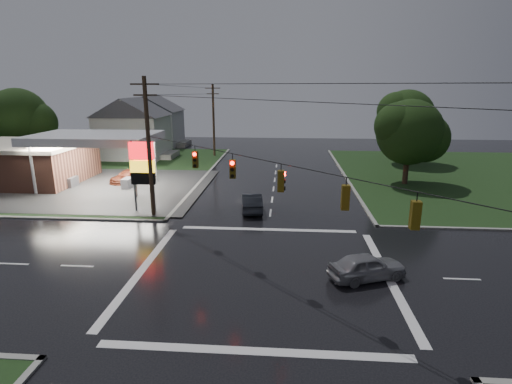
# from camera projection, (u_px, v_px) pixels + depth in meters

# --- Properties ---
(ground) EXTENTS (120.00, 120.00, 0.00)m
(ground) POSITION_uv_depth(u_px,v_px,m) (263.00, 272.00, 22.76)
(ground) COLOR black
(ground) RESTS_ON ground
(grass_nw) EXTENTS (36.00, 36.00, 0.08)m
(grass_nw) POSITION_uv_depth(u_px,v_px,m) (67.00, 170.00, 49.66)
(grass_nw) COLOR #1B3216
(grass_nw) RESTS_ON ground
(grass_ne) EXTENTS (36.00, 36.00, 0.08)m
(grass_ne) POSITION_uv_depth(u_px,v_px,m) (501.00, 177.00, 45.91)
(grass_ne) COLOR #1B3216
(grass_ne) RESTS_ON ground
(gas_station) EXTENTS (26.20, 18.00, 5.60)m
(gas_station) POSITION_uv_depth(u_px,v_px,m) (36.00, 160.00, 42.91)
(gas_station) COLOR #2D2D2D
(gas_station) RESTS_ON ground
(pylon_sign) EXTENTS (2.00, 0.35, 6.00)m
(pylon_sign) POSITION_uv_depth(u_px,v_px,m) (142.00, 165.00, 32.58)
(pylon_sign) COLOR #59595E
(pylon_sign) RESTS_ON ground
(utility_pole_nw) EXTENTS (2.20, 0.32, 11.00)m
(utility_pole_nw) POSITION_uv_depth(u_px,v_px,m) (149.00, 146.00, 31.10)
(utility_pole_nw) COLOR #382619
(utility_pole_nw) RESTS_ON ground
(utility_pole_n) EXTENTS (2.20, 0.32, 10.50)m
(utility_pole_n) POSITION_uv_depth(u_px,v_px,m) (214.00, 119.00, 58.62)
(utility_pole_n) COLOR #382619
(utility_pole_n) RESTS_ON ground
(traffic_signals) EXTENTS (26.87, 26.87, 1.47)m
(traffic_signals) POSITION_uv_depth(u_px,v_px,m) (264.00, 161.00, 21.05)
(traffic_signals) COLOR black
(traffic_signals) RESTS_ON ground
(house_near) EXTENTS (11.05, 8.48, 8.60)m
(house_near) POSITION_uv_depth(u_px,v_px,m) (133.00, 127.00, 57.79)
(house_near) COLOR silver
(house_near) RESTS_ON ground
(house_far) EXTENTS (11.05, 8.48, 8.60)m
(house_far) POSITION_uv_depth(u_px,v_px,m) (153.00, 120.00, 69.42)
(house_far) COLOR silver
(house_far) RESTS_ON ground
(tree_nw_behind) EXTENTS (8.93, 7.60, 10.00)m
(tree_nw_behind) POSITION_uv_depth(u_px,v_px,m) (20.00, 118.00, 52.47)
(tree_nw_behind) COLOR black
(tree_nw_behind) RESTS_ON ground
(tree_ne_near) EXTENTS (7.99, 6.80, 8.98)m
(tree_ne_near) POSITION_uv_depth(u_px,v_px,m) (411.00, 132.00, 41.48)
(tree_ne_near) COLOR black
(tree_ne_near) RESTS_ON ground
(tree_ne_far) EXTENTS (8.46, 7.20, 9.80)m
(tree_ne_far) POSITION_uv_depth(u_px,v_px,m) (407.00, 118.00, 52.65)
(tree_ne_far) COLOR black
(tree_ne_far) RESTS_ON ground
(car_north) EXTENTS (2.27, 4.90, 1.56)m
(car_north) POSITION_uv_depth(u_px,v_px,m) (252.00, 202.00, 33.80)
(car_north) COLOR black
(car_north) RESTS_ON ground
(car_crossing) EXTENTS (4.63, 3.14, 1.46)m
(car_crossing) POSITION_uv_depth(u_px,v_px,m) (367.00, 266.00, 21.82)
(car_crossing) COLOR gray
(car_crossing) RESTS_ON ground
(car_pump) EXTENTS (3.58, 5.02, 1.35)m
(car_pump) POSITION_uv_depth(u_px,v_px,m) (129.00, 176.00, 43.78)
(car_pump) COLOR #5D2515
(car_pump) RESTS_ON ground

